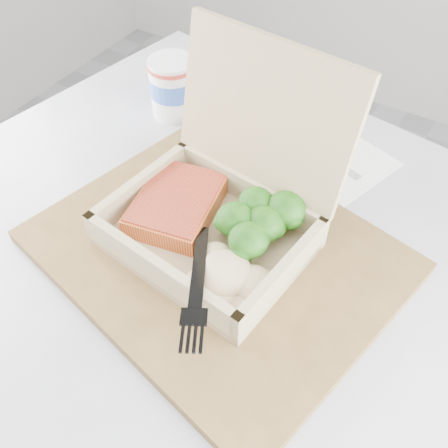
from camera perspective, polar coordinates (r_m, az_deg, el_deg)
The scene contains 9 objects.
cafe_table at distance 0.69m, azimuth -3.53°, elevation -16.17°, with size 0.92×0.92×0.73m.
serving_tray at distance 0.55m, azimuth -0.84°, elevation -3.20°, with size 0.37×0.29×0.02m, color brown.
takeout_container at distance 0.53m, azimuth 0.17°, elevation 3.16°, with size 0.23×0.22×0.19m.
salmon_fillet at distance 0.56m, azimuth -5.39°, elevation 2.24°, with size 0.08×0.11×0.02m, color orange.
broccoli_pile at distance 0.52m, azimuth 4.58°, elevation -0.44°, with size 0.11×0.11×0.04m, color #2E7A1B, non-canonical shape.
mashed_potatoes at distance 0.49m, azimuth -0.06°, elevation -5.73°, with size 0.09×0.08×0.03m, color #CBB183.
plastic_fork at distance 0.49m, azimuth -2.69°, elevation -2.69°, with size 0.10×0.15×0.03m.
paper_cup at distance 0.73m, azimuth -5.86°, elevation 15.47°, with size 0.07×0.07×0.08m.
receipt at distance 0.67m, azimuth 14.13°, elevation 5.72°, with size 0.07×0.13×0.00m, color silver.
Camera 1 is at (-0.44, 0.22, 1.16)m, focal length 40.00 mm.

